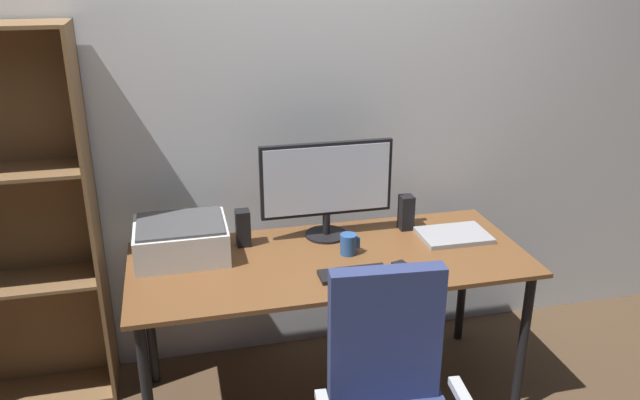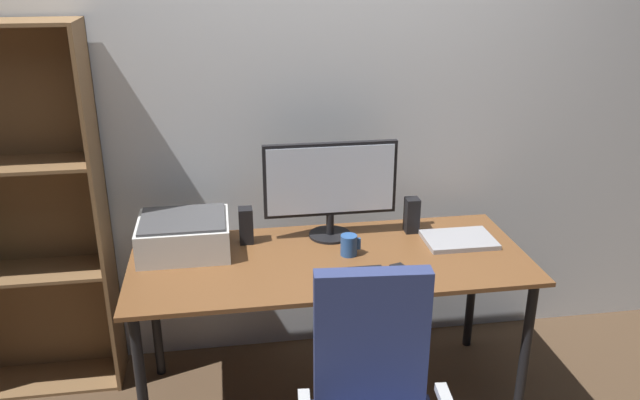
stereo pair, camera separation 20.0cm
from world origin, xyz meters
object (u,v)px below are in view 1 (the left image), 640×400
mouse (403,269)px  speaker_right (406,212)px  desk (330,273)px  laptop (454,235)px  keyboard (354,274)px  printer (181,239)px  speaker_left (243,228)px  monitor (327,183)px  coffee_mug (348,244)px  bookshelf (1,229)px

mouse → speaker_right: speaker_right is taller
desk → laptop: (0.62, 0.07, 0.09)m
keyboard → printer: 0.78m
keyboard → speaker_left: bearing=135.2°
mouse → printer: 0.98m
monitor → keyboard: bearing=-88.1°
desk → printer: 0.67m
speaker_right → printer: speaker_right is taller
desk → mouse: 0.35m
speaker_right → mouse: bearing=-111.8°
desk → speaker_right: 0.51m
desk → keyboard: size_ratio=6.03×
coffee_mug → speaker_left: speaker_left is taller
speaker_right → printer: bearing=-177.3°
keyboard → laptop: (0.57, 0.26, 0.00)m
bookshelf → keyboard: bearing=-21.0°
speaker_left → speaker_right: bearing=0.0°
desk → speaker_right: size_ratio=10.29×
speaker_left → bookshelf: bearing=171.8°
monitor → laptop: (0.58, -0.16, -0.25)m
mouse → laptop: (0.35, 0.27, -0.01)m
keyboard → bookshelf: size_ratio=0.17×
keyboard → speaker_right: speaker_right is taller
monitor → printer: monitor is taller
coffee_mug → laptop: (0.53, 0.05, -0.04)m
monitor → mouse: 0.55m
laptop → bookshelf: 2.05m
desk → monitor: monitor is taller
desk → monitor: (0.04, 0.23, 0.34)m
laptop → monitor: bearing=165.4°
laptop → bookshelf: size_ratio=0.18×
desk → speaker_left: size_ratio=10.29×
keyboard → speaker_right: 0.56m
desk → coffee_mug: coffee_mug is taller
mouse → speaker_left: speaker_left is taller
laptop → keyboard: bearing=-155.1°
printer → speaker_right: bearing=2.7°
laptop → speaker_left: (-0.98, 0.15, 0.07)m
desk → coffee_mug: size_ratio=18.59×
coffee_mug → keyboard: bearing=-99.8°
monitor → coffee_mug: size_ratio=6.57×
mouse → speaker_left: (-0.62, 0.42, 0.07)m
keyboard → printer: printer is taller
coffee_mug → laptop: size_ratio=0.29×
desk → speaker_left: bearing=148.4°
mouse → speaker_left: size_ratio=0.56×
bookshelf → laptop: bearing=-8.5°
desk → printer: size_ratio=4.37×
desk → coffee_mug: bearing=10.6°
laptop → coffee_mug: bearing=-173.8°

